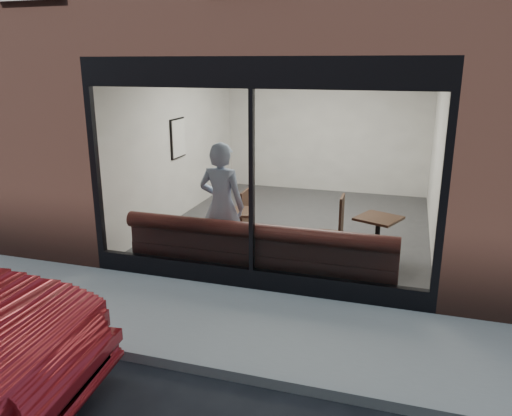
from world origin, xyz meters
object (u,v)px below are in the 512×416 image
(cafe_table_left, at_px, (231,212))
(banquette, at_px, (260,263))
(cafe_table_right, at_px, (379,218))
(person, at_px, (222,206))
(cafe_chair_left, at_px, (235,228))
(cafe_chair_right, at_px, (330,235))

(cafe_table_left, bearing_deg, banquette, -47.27)
(cafe_table_left, xyz_separation_m, cafe_table_right, (2.36, 0.35, 0.00))
(person, xyz_separation_m, cafe_chair_left, (-0.21, 1.17, -0.75))
(person, height_order, cafe_table_left, person)
(banquette, xyz_separation_m, person, (-0.69, 0.25, 0.77))
(banquette, height_order, person, person)
(person, distance_m, cafe_chair_right, 2.13)
(banquette, bearing_deg, cafe_chair_right, 63.14)
(person, bearing_deg, cafe_chair_right, -135.69)
(person, distance_m, cafe_table_left, 0.61)
(person, distance_m, cafe_chair_left, 1.41)
(banquette, height_order, cafe_table_right, cafe_table_right)
(banquette, height_order, cafe_chair_right, banquette)
(cafe_table_right, bearing_deg, cafe_chair_left, 173.84)
(cafe_chair_right, bearing_deg, cafe_chair_left, 4.02)
(banquette, xyz_separation_m, cafe_table_left, (-0.74, 0.80, 0.52))
(banquette, distance_m, cafe_table_right, 2.05)
(cafe_chair_left, xyz_separation_m, cafe_chair_right, (1.70, 0.15, 0.00))
(person, xyz_separation_m, cafe_chair_right, (1.49, 1.32, -0.75))
(cafe_table_left, height_order, cafe_table_right, cafe_table_right)
(cafe_table_right, distance_m, cafe_chair_right, 1.06)
(person, bearing_deg, banquette, 163.22)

